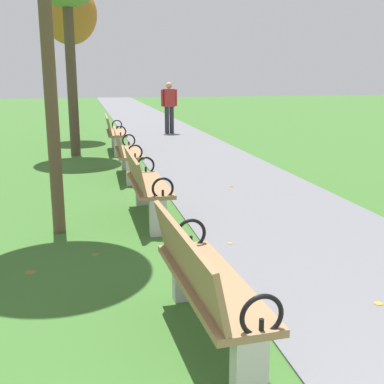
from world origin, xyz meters
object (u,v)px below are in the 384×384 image
(tree_3, at_px, (69,16))
(park_bench_3, at_px, (145,184))
(park_bench_2, at_px, (204,282))
(park_bench_5, at_px, (114,132))
(pedestrian_walking, at_px, (169,105))
(park_bench_4, at_px, (126,152))

(tree_3, bearing_deg, park_bench_3, -83.65)
(park_bench_2, distance_m, park_bench_5, 9.25)
(park_bench_3, relative_size, pedestrian_walking, 0.99)
(park_bench_2, relative_size, park_bench_4, 1.01)
(park_bench_4, xyz_separation_m, pedestrian_walking, (1.98, 6.48, 0.44))
(park_bench_4, distance_m, park_bench_5, 3.16)
(park_bench_3, distance_m, tree_3, 9.18)
(park_bench_3, bearing_deg, park_bench_5, 90.00)
(park_bench_2, bearing_deg, pedestrian_walking, 81.04)
(tree_3, relative_size, pedestrian_walking, 2.71)
(park_bench_4, height_order, pedestrian_walking, pedestrian_walking)
(park_bench_3, relative_size, park_bench_5, 1.00)
(tree_3, height_order, pedestrian_walking, tree_3)
(park_bench_5, relative_size, pedestrian_walking, 0.99)
(park_bench_3, xyz_separation_m, park_bench_4, (0.00, 2.83, 0.00))
(park_bench_5, bearing_deg, park_bench_3, -90.00)
(park_bench_3, relative_size, tree_3, 0.36)
(park_bench_5, bearing_deg, pedestrian_walking, 59.18)
(park_bench_4, relative_size, park_bench_5, 1.00)
(park_bench_5, distance_m, tree_3, 4.11)
(park_bench_4, bearing_deg, tree_3, 99.41)
(park_bench_2, distance_m, tree_3, 12.30)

